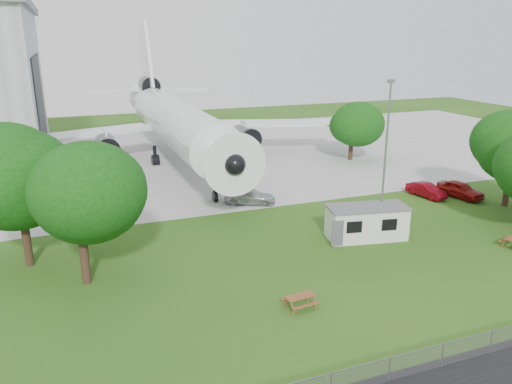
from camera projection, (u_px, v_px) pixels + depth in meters
name	position (u px, v px, depth m)	size (l,w,h in m)	color
ground	(327.00, 283.00, 32.02)	(160.00, 160.00, 0.00)	#3A651D
concrete_apron	(188.00, 156.00, 65.90)	(120.00, 46.00, 0.03)	#B7B7B2
airliner	(174.00, 120.00, 61.74)	(46.36, 47.73, 17.69)	white
site_cabin	(367.00, 222.00, 38.81)	(6.95, 3.79, 2.62)	silver
picnic_west	(300.00, 307.00, 29.16)	(1.80, 1.50, 0.76)	brown
fence	(424.00, 372.00, 23.55)	(58.00, 0.04, 1.30)	gray
lamp_mast	(385.00, 160.00, 38.55)	(0.16, 0.16, 12.00)	slate
tree_west_big	(18.00, 178.00, 32.71)	(9.13, 9.13, 10.81)	#382619
tree_west_small	(78.00, 199.00, 30.41)	(7.49, 7.49, 9.41)	#382619
tree_far_apron	(352.00, 124.00, 62.62)	(6.74, 6.74, 7.96)	#382619
car_ne_hatch	(460.00, 190.00, 48.83)	(1.87, 4.64, 1.58)	maroon
car_ne_sedan	(426.00, 190.00, 49.03)	(1.44, 4.14, 1.36)	maroon
car_apron_van	(250.00, 197.00, 47.01)	(1.97, 4.84, 1.40)	#AEB1B5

